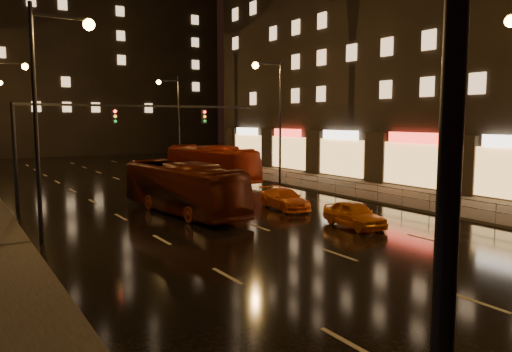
# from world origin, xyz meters

# --- Properties ---
(ground) EXTENTS (140.00, 140.00, 0.00)m
(ground) POSITION_xyz_m (0.00, 20.00, 0.00)
(ground) COLOR black
(ground) RESTS_ON ground
(sidewalk_right) EXTENTS (7.00, 70.00, 0.15)m
(sidewalk_right) POSITION_xyz_m (13.50, 15.00, 0.07)
(sidewalk_right) COLOR #38332D
(sidewalk_right) RESTS_ON ground
(building_right) EXTENTS (18.00, 50.00, 30.00)m
(building_right) POSITION_xyz_m (26.00, 20.00, 15.00)
(building_right) COLOR black
(building_right) RESTS_ON ground
(building_distant) EXTENTS (44.00, 16.00, 36.00)m
(building_distant) POSITION_xyz_m (4.00, 72.00, 18.00)
(building_distant) COLOR black
(building_distant) RESTS_ON ground
(traffic_signal) EXTENTS (15.31, 0.32, 6.20)m
(traffic_signal) POSITION_xyz_m (-5.06, 20.00, 4.74)
(traffic_signal) COLOR black
(traffic_signal) RESTS_ON ground
(railing_right) EXTENTS (0.05, 56.00, 1.00)m
(railing_right) POSITION_xyz_m (10.20, 18.00, 0.90)
(railing_right) COLOR #99999E
(railing_right) RESTS_ON sidewalk_right
(bus_red) EXTENTS (3.32, 10.48, 2.87)m
(bus_red) POSITION_xyz_m (-1.67, 15.35, 1.44)
(bus_red) COLOR #581C0C
(bus_red) RESTS_ON ground
(bus_curb) EXTENTS (3.62, 11.22, 3.07)m
(bus_curb) POSITION_xyz_m (6.18, 27.34, 1.54)
(bus_curb) COLOR #9E270F
(bus_curb) RESTS_ON ground
(taxi_near) EXTENTS (1.81, 3.84, 1.27)m
(taxi_near) POSITION_xyz_m (4.00, 7.49, 0.64)
(taxi_near) COLOR orange
(taxi_near) RESTS_ON ground
(taxi_far) EXTENTS (2.10, 4.24, 1.19)m
(taxi_far) POSITION_xyz_m (4.00, 13.40, 0.59)
(taxi_far) COLOR orange
(taxi_far) RESTS_ON ground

